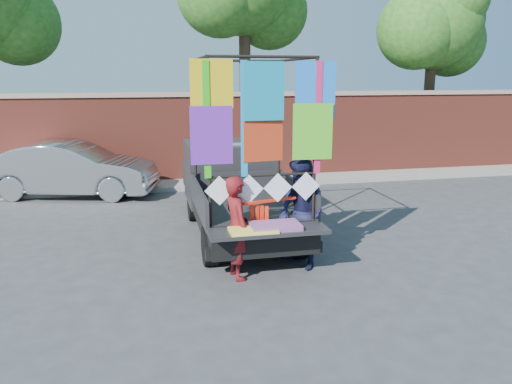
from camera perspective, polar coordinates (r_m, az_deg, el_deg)
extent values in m
plane|color=#38383A|center=(8.54, 3.14, -8.01)|extent=(90.00, 90.00, 0.00)
cube|color=brown|center=(14.93, -4.12, 6.10)|extent=(30.00, 0.35, 2.50)
cube|color=gray|center=(14.83, -4.20, 11.09)|extent=(30.00, 0.45, 0.12)
cube|color=gray|center=(14.44, -3.62, 1.08)|extent=(30.00, 1.20, 0.12)
sphere|color=#1D5618|center=(16.67, -25.56, 17.01)|extent=(2.40, 2.40, 2.40)
cylinder|color=#38281C|center=(16.17, -1.27, 11.93)|extent=(0.36, 0.36, 5.46)
sphere|color=#1D5618|center=(16.88, 1.59, 19.94)|extent=(2.40, 2.40, 2.40)
cylinder|color=#38281C|center=(18.60, 19.09, 9.99)|extent=(0.36, 0.36, 4.55)
sphere|color=#1D5618|center=(18.67, 19.72, 17.97)|extent=(3.20, 3.20, 3.20)
sphere|color=#1D5618|center=(19.43, 21.26, 15.70)|extent=(2.40, 2.40, 2.40)
sphere|color=#1D5618|center=(17.97, 17.90, 17.26)|extent=(2.60, 2.60, 2.60)
cylinder|color=black|center=(10.92, -7.16, -1.52)|extent=(0.22, 0.66, 0.66)
cylinder|color=black|center=(8.33, -5.31, -6.16)|extent=(0.22, 0.66, 0.66)
cylinder|color=black|center=(11.16, 0.88, -1.08)|extent=(0.22, 0.66, 0.66)
cylinder|color=black|center=(8.65, 5.09, -5.41)|extent=(0.22, 0.66, 0.66)
cube|color=black|center=(9.63, -1.70, -2.36)|extent=(1.71, 4.22, 0.30)
cube|color=black|center=(8.84, -0.79, -1.89)|extent=(1.81, 2.31, 0.10)
cube|color=black|center=(8.65, -6.54, -0.79)|extent=(0.06, 2.31, 0.45)
cube|color=black|center=(9.00, 4.73, -0.20)|extent=(0.06, 2.31, 0.45)
cube|color=black|center=(9.87, -2.15, 1.03)|extent=(1.81, 0.06, 0.45)
cube|color=black|center=(10.81, -3.09, 2.35)|extent=(1.81, 1.61, 1.26)
cube|color=#8C9EAD|center=(10.30, -2.70, 4.09)|extent=(1.61, 0.06, 0.55)
cube|color=#8C9EAD|center=(11.50, -3.73, 4.03)|extent=(1.61, 0.10, 0.70)
cube|color=black|center=(11.93, -3.97, 2.14)|extent=(1.76, 0.91, 0.55)
cube|color=black|center=(7.52, 1.42, -4.46)|extent=(1.81, 0.55, 0.06)
cube|color=black|center=(7.85, 1.00, -6.62)|extent=(1.86, 0.15, 0.18)
cylinder|color=black|center=(7.43, -5.40, 5.45)|extent=(0.05, 0.05, 2.51)
cylinder|color=black|center=(9.51, -7.04, 7.10)|extent=(0.05, 0.05, 2.51)
cylinder|color=black|center=(7.80, 6.76, 5.79)|extent=(0.05, 0.05, 2.51)
cylinder|color=black|center=(9.81, 2.67, 7.37)|extent=(0.05, 0.05, 2.51)
cylinder|color=black|center=(7.51, 0.86, 15.21)|extent=(1.71, 0.04, 0.04)
cylinder|color=black|center=(9.58, -2.18, 14.77)|extent=(1.71, 0.04, 0.04)
cylinder|color=black|center=(8.41, -6.54, 14.91)|extent=(0.04, 2.16, 0.04)
cylinder|color=black|center=(8.75, 4.64, 14.89)|extent=(0.04, 2.16, 0.04)
cylinder|color=black|center=(7.65, 0.82, 1.92)|extent=(1.71, 0.04, 0.04)
cube|color=gold|center=(7.35, -4.96, 11.68)|extent=(0.62, 0.02, 0.85)
cube|color=#0C88B2|center=(7.45, 0.96, 11.75)|extent=(0.62, 0.02, 0.85)
cube|color=blue|center=(7.70, 6.47, 11.71)|extent=(0.62, 0.02, 0.85)
cube|color=#6A22AC|center=(7.36, -4.82, 6.58)|extent=(0.62, 0.02, 0.85)
cube|color=red|center=(7.53, 0.87, 6.78)|extent=(0.62, 0.02, 0.85)
cube|color=#4FBE21|center=(7.71, 6.44, 6.84)|extent=(0.62, 0.02, 0.85)
cube|color=green|center=(7.34, -5.65, 8.12)|extent=(0.10, 0.01, 1.71)
cube|color=#CA2159|center=(7.74, 7.14, 8.34)|extent=(0.10, 0.01, 1.71)
cube|color=#1682CC|center=(7.43, -1.37, 8.24)|extent=(0.10, 0.01, 1.71)
cube|color=white|center=(7.54, -4.19, 0.15)|extent=(0.46, 0.01, 0.46)
cube|color=white|center=(7.62, -0.80, 0.32)|extent=(0.46, 0.01, 0.46)
cube|color=white|center=(7.72, 2.51, 0.49)|extent=(0.46, 0.01, 0.46)
cube|color=white|center=(7.85, 5.73, 0.65)|extent=(0.46, 0.01, 0.46)
cube|color=#F93738|center=(7.52, 2.17, -3.90)|extent=(0.75, 0.45, 0.08)
cube|color=#FFF150|center=(7.38, -0.34, -4.38)|extent=(0.70, 0.40, 0.04)
imported|color=#A3A6AA|center=(13.80, -20.30, 2.45)|extent=(4.54, 2.53, 1.42)
imported|color=maroon|center=(7.66, -2.22, -4.11)|extent=(0.50, 0.65, 1.61)
imported|color=#151635|center=(8.10, 5.21, -2.53)|extent=(0.97, 1.07, 1.80)
cube|color=#FF290D|center=(7.77, 1.61, -1.00)|extent=(0.90, 0.27, 0.04)
cube|color=#FF290D|center=(7.77, -0.44, -3.21)|extent=(0.06, 0.02, 0.53)
cube|color=#FF290D|center=(7.79, 0.12, -3.32)|extent=(0.06, 0.02, 0.53)
cube|color=#FF290D|center=(7.81, 0.67, -3.43)|extent=(0.06, 0.02, 0.53)
cube|color=#FF290D|center=(7.84, 1.22, -3.53)|extent=(0.06, 0.02, 0.53)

